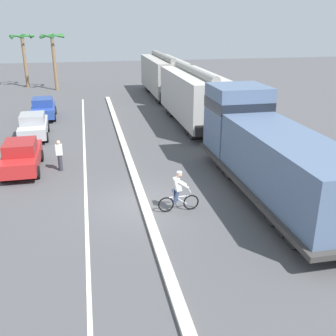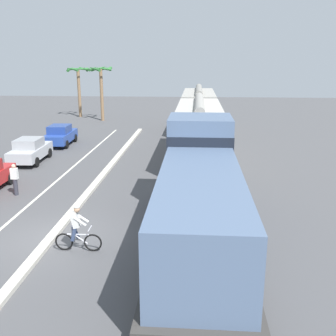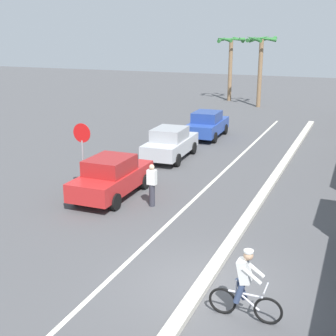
% 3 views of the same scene
% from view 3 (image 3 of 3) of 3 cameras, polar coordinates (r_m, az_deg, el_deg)
% --- Properties ---
extents(ground_plane, '(120.00, 120.00, 0.00)m').
position_cam_3_polar(ground_plane, '(12.45, 4.33, -14.14)').
color(ground_plane, '#4C4C4F').
extents(median_curb, '(0.36, 36.00, 0.16)m').
position_cam_3_polar(median_curb, '(17.67, 10.59, -4.57)').
color(median_curb, beige).
rests_on(median_curb, ground).
extents(lane_stripe, '(0.14, 36.00, 0.01)m').
position_cam_3_polar(lane_stripe, '(18.30, 3.22, -3.82)').
color(lane_stripe, silver).
rests_on(lane_stripe, ground).
extents(parked_car_red, '(1.89, 4.23, 1.62)m').
position_cam_3_polar(parked_car_red, '(18.48, -6.87, -1.06)').
color(parked_car_red, red).
rests_on(parked_car_red, ground).
extents(parked_car_silver, '(1.98, 4.27, 1.62)m').
position_cam_3_polar(parked_car_silver, '(23.88, 0.30, 3.05)').
color(parked_car_silver, '#B7BABF').
rests_on(parked_car_silver, ground).
extents(parked_car_blue, '(1.96, 4.26, 1.62)m').
position_cam_3_polar(parked_car_blue, '(28.84, 4.81, 5.31)').
color(parked_car_blue, '#28479E').
rests_on(parked_car_blue, ground).
extents(cyclist, '(1.71, 0.48, 1.71)m').
position_cam_3_polar(cyclist, '(10.92, 9.37, -14.07)').
color(cyclist, black).
rests_on(cyclist, ground).
extents(stop_sign, '(0.76, 0.08, 2.88)m').
position_cam_3_polar(stop_sign, '(18.63, -10.40, 2.78)').
color(stop_sign, gray).
rests_on(stop_sign, ground).
extents(palm_tree_near, '(2.74, 2.79, 6.07)m').
position_cam_3_polar(palm_tree_near, '(41.16, 11.30, 13.61)').
color(palm_tree_near, '#846647').
rests_on(palm_tree_near, ground).
extents(palm_tree_far, '(2.74, 2.79, 5.95)m').
position_cam_3_polar(palm_tree_far, '(44.66, 7.69, 13.87)').
color(palm_tree_far, '#846647').
rests_on(palm_tree_far, ground).
extents(pedestrian_by_cars, '(0.34, 0.22, 1.62)m').
position_cam_3_polar(pedestrian_by_cars, '(17.33, -1.97, -2.02)').
color(pedestrian_by_cars, '#33333D').
rests_on(pedestrian_by_cars, ground).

